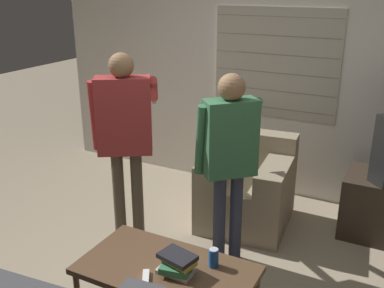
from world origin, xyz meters
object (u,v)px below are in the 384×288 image
(armchair_beige, at_px, (248,188))
(coffee_table, at_px, (167,273))
(book_stack, at_px, (177,264))
(spare_remote, at_px, (146,277))
(soda_can, at_px, (214,258))
(person_right_standing, at_px, (229,149))
(person_left_standing, at_px, (125,127))

(armchair_beige, height_order, coffee_table, armchair_beige)
(book_stack, relative_size, spare_remote, 1.91)
(armchair_beige, relative_size, soda_can, 7.13)
(armchair_beige, height_order, person_right_standing, person_right_standing)
(armchair_beige, xyz_separation_m, person_left_standing, (-0.80, -0.81, 0.72))
(coffee_table, relative_size, soda_can, 8.95)
(soda_can, xyz_separation_m, spare_remote, (-0.31, -0.31, -0.05))
(person_right_standing, height_order, soda_can, person_right_standing)
(armchair_beige, distance_m, book_stack, 1.61)
(person_right_standing, bearing_deg, armchair_beige, 53.17)
(soda_can, distance_m, spare_remote, 0.45)
(armchair_beige, bearing_deg, book_stack, 89.00)
(soda_can, bearing_deg, armchair_beige, 101.89)
(person_right_standing, height_order, book_stack, person_right_standing)
(coffee_table, bearing_deg, armchair_beige, 91.39)
(soda_can, relative_size, spare_remote, 0.95)
(person_left_standing, height_order, book_stack, person_left_standing)
(coffee_table, bearing_deg, spare_remote, -108.64)
(armchair_beige, height_order, book_stack, armchair_beige)
(armchair_beige, relative_size, spare_remote, 6.78)
(armchair_beige, height_order, person_left_standing, person_left_standing)
(coffee_table, height_order, person_right_standing, person_right_standing)
(coffee_table, distance_m, book_stack, 0.14)
(spare_remote, bearing_deg, person_left_standing, 99.81)
(book_stack, distance_m, spare_remote, 0.21)
(spare_remote, bearing_deg, soda_can, 14.41)
(armchair_beige, xyz_separation_m, coffee_table, (0.04, -1.58, 0.07))
(coffee_table, distance_m, soda_can, 0.32)
(person_right_standing, relative_size, book_stack, 6.21)
(coffee_table, distance_m, spare_remote, 0.18)
(coffee_table, xyz_separation_m, person_right_standing, (0.05, 0.88, 0.57))
(coffee_table, xyz_separation_m, book_stack, (0.09, -0.02, 0.11))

